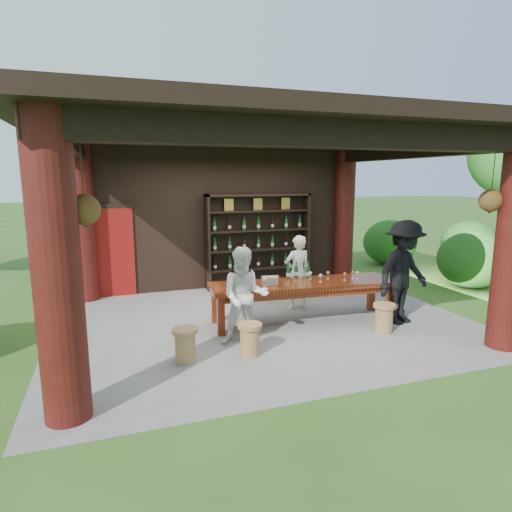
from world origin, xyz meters
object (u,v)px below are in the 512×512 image
object	(u,v)px
wine_shelf	(258,241)
stool_near_left	(250,338)
host	(298,272)
napkin_basket	(270,281)
stool_far_left	(185,344)
stool_near_right	(384,317)
guest_woman	(245,296)
guest_man	(404,272)
tasting_table	(303,288)

from	to	relation	value
wine_shelf	stool_near_left	bearing A→B (deg)	-110.93
host	napkin_basket	xyz separation A→B (m)	(-0.89, -0.76, 0.07)
stool_near_left	stool_far_left	bearing A→B (deg)	175.29
stool_near_right	guest_woman	world-z (taller)	guest_woman
stool_near_right	guest_man	xyz separation A→B (m)	(0.59, 0.31, 0.68)
host	guest_man	bearing A→B (deg)	130.24
stool_near_left	stool_near_right	size ratio (longest dim) A/B	0.98
wine_shelf	stool_near_right	bearing A→B (deg)	-74.86
wine_shelf	napkin_basket	bearing A→B (deg)	-105.14
guest_man	napkin_basket	world-z (taller)	guest_man
stool_far_left	guest_man	world-z (taller)	guest_man
wine_shelf	guest_woman	xyz separation A→B (m)	(-1.42, -3.43, -0.35)
host	guest_man	xyz separation A→B (m)	(1.44, -1.42, 0.19)
tasting_table	stool_near_right	world-z (taller)	tasting_table
wine_shelf	stool_near_right	distance (m)	3.93
stool_near_right	guest_woman	size ratio (longest dim) A/B	0.32
stool_near_left	tasting_table	bearing A→B (deg)	39.06
host	guest_woman	bearing A→B (deg)	37.96
tasting_table	stool_near_right	distance (m)	1.49
guest_woman	guest_man	bearing A→B (deg)	17.24
wine_shelf	host	bearing A→B (deg)	-85.62
wine_shelf	guest_man	bearing A→B (deg)	-64.86
stool_near_left	host	bearing A→B (deg)	49.51
wine_shelf	stool_near_left	world-z (taller)	wine_shelf
wine_shelf	stool_far_left	size ratio (longest dim) A/B	5.17
stool_near_left	napkin_basket	size ratio (longest dim) A/B	1.87
stool_far_left	guest_man	size ratio (longest dim) A/B	0.26
guest_man	stool_far_left	bearing A→B (deg)	170.52
guest_woman	napkin_basket	xyz separation A→B (m)	(0.68, 0.71, 0.04)
stool_near_left	host	distance (m)	2.57
guest_woman	stool_near_right	bearing A→B (deg)	10.20
wine_shelf	napkin_basket	distance (m)	2.83
stool_near_left	guest_woman	size ratio (longest dim) A/B	0.31
guest_man	napkin_basket	size ratio (longest dim) A/B	7.26
wine_shelf	guest_man	world-z (taller)	wine_shelf
stool_far_left	stool_near_left	bearing A→B (deg)	-4.71
stool_near_left	guest_woman	world-z (taller)	guest_woman
host	wine_shelf	bearing A→B (deg)	-90.69
stool_far_left	guest_woman	distance (m)	1.20
wine_shelf	guest_woman	distance (m)	3.73
stool_near_left	host	world-z (taller)	host
stool_near_left	guest_woman	distance (m)	0.69
tasting_table	guest_man	distance (m)	1.83
napkin_basket	tasting_table	bearing A→B (deg)	-2.70
guest_woman	napkin_basket	world-z (taller)	guest_woman
wine_shelf	stool_near_left	distance (m)	4.24
stool_near_left	napkin_basket	distance (m)	1.49
stool_far_left	wine_shelf	bearing A→B (deg)	57.31
wine_shelf	stool_far_left	distance (m)	4.60
stool_near_left	wine_shelf	bearing A→B (deg)	69.07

